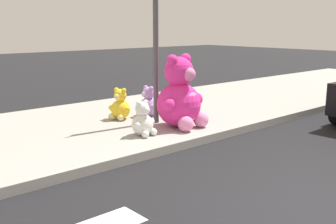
{
  "coord_description": "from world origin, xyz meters",
  "views": [
    {
      "loc": [
        -4.2,
        -1.87,
        2.1
      ],
      "look_at": [
        0.62,
        3.6,
        0.55
      ],
      "focal_mm": 43.39,
      "sensor_mm": 36.0,
      "label": 1
    }
  ],
  "objects": [
    {
      "name": "sidewalk",
      "position": [
        0.0,
        5.2,
        0.07
      ],
      "size": [
        28.0,
        4.4,
        0.15
      ],
      "primitive_type": "cube",
      "color": "#9E9B93",
      "rests_on": "ground_plane"
    },
    {
      "name": "plush_yellow",
      "position": [
        0.62,
        5.15,
        0.42
      ],
      "size": [
        0.48,
        0.49,
        0.67
      ],
      "color": "yellow",
      "rests_on": "sidewalk"
    },
    {
      "name": "plush_red",
      "position": [
        1.94,
        4.8,
        0.4
      ],
      "size": [
        0.47,
        0.45,
        0.63
      ],
      "color": "red",
      "rests_on": "sidewalk"
    },
    {
      "name": "plush_pink_large",
      "position": [
        1.12,
        3.81,
        0.72
      ],
      "size": [
        1.09,
        0.99,
        1.43
      ],
      "color": "#F22D93",
      "rests_on": "sidewalk"
    },
    {
      "name": "plush_white",
      "position": [
        0.17,
        3.77,
        0.41
      ],
      "size": [
        0.49,
        0.45,
        0.65
      ],
      "color": "white",
      "rests_on": "sidewalk"
    },
    {
      "name": "plush_lavender",
      "position": [
        1.25,
        4.98,
        0.42
      ],
      "size": [
        0.45,
        0.52,
        0.67
      ],
      "color": "#B28CD8",
      "rests_on": "sidewalk"
    },
    {
      "name": "sign_pole",
      "position": [
        1.0,
        4.4,
        1.85
      ],
      "size": [
        0.56,
        0.11,
        3.2
      ],
      "color": "#4C4C51",
      "rests_on": "sidewalk"
    }
  ]
}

